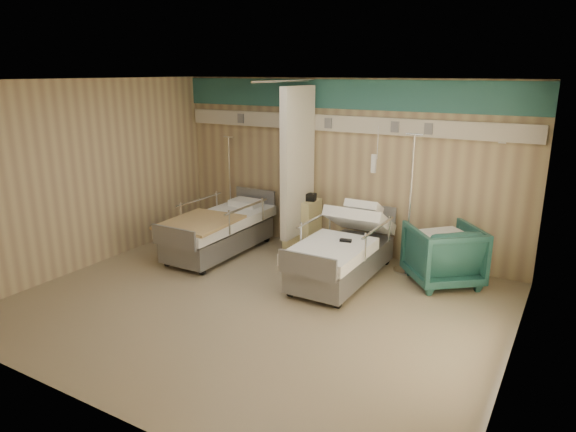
{
  "coord_description": "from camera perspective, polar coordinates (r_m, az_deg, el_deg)",
  "views": [
    {
      "loc": [
        3.4,
        -5.04,
        2.91
      ],
      "look_at": [
        0.11,
        0.6,
        1.05
      ],
      "focal_mm": 32.0,
      "sensor_mm": 36.0,
      "label": 1
    }
  ],
  "objects": [
    {
      "name": "ground",
      "position": [
        6.74,
        -3.43,
        -9.73
      ],
      "size": [
        6.0,
        5.0,
        0.0
      ],
      "primitive_type": "cube",
      "color": "#86765C",
      "rests_on": "ground"
    },
    {
      "name": "room_walls",
      "position": [
        6.39,
        -2.67,
        6.45
      ],
      "size": [
        6.04,
        5.04,
        2.82
      ],
      "color": "tan",
      "rests_on": "ground"
    },
    {
      "name": "bed_right",
      "position": [
        7.4,
        6.05,
        -4.74
      ],
      "size": [
        1.0,
        2.16,
        0.63
      ],
      "primitive_type": null,
      "color": "white",
      "rests_on": "ground"
    },
    {
      "name": "bed_left",
      "position": [
        8.48,
        -7.62,
        -2.08
      ],
      "size": [
        1.0,
        2.16,
        0.63
      ],
      "primitive_type": null,
      "color": "white",
      "rests_on": "ground"
    },
    {
      "name": "bedside_cabinet",
      "position": [
        8.61,
        1.58,
        -0.89
      ],
      "size": [
        0.5,
        0.48,
        0.85
      ],
      "primitive_type": "cube",
      "color": "#EEDF95",
      "rests_on": "ground"
    },
    {
      "name": "visitor_armchair",
      "position": [
        7.52,
        16.86,
        -4.11
      ],
      "size": [
        1.3,
        1.3,
        0.85
      ],
      "primitive_type": "imported",
      "rotation": [
        0.0,
        0.0,
        3.83
      ],
      "color": "#21524B",
      "rests_on": "ground"
    },
    {
      "name": "waffle_blanket",
      "position": [
        7.39,
        17.11,
        -0.74
      ],
      "size": [
        0.8,
        0.81,
        0.07
      ],
      "primitive_type": "cube",
      "rotation": [
        0.0,
        0.0,
        3.96
      ],
      "color": "silver",
      "rests_on": "visitor_armchair"
    },
    {
      "name": "iv_stand_right",
      "position": [
        7.81,
        13.12,
        -3.11
      ],
      "size": [
        0.37,
        0.37,
        2.06
      ],
      "rotation": [
        0.0,
        0.0,
        -0.08
      ],
      "color": "silver",
      "rests_on": "ground"
    },
    {
      "name": "iv_stand_left",
      "position": [
        9.48,
        -6.37,
        0.22
      ],
      "size": [
        0.32,
        0.32,
        1.79
      ],
      "rotation": [
        0.0,
        0.0,
        0.04
      ],
      "color": "silver",
      "rests_on": "ground"
    },
    {
      "name": "call_remote",
      "position": [
        7.13,
        6.43,
        -2.72
      ],
      "size": [
        0.17,
        0.1,
        0.04
      ],
      "primitive_type": "cube",
      "rotation": [
        0.0,
        0.0,
        0.19
      ],
      "color": "black",
      "rests_on": "bed_right"
    },
    {
      "name": "tan_blanket",
      "position": [
        8.04,
        -9.76,
        -0.66
      ],
      "size": [
        1.03,
        1.26,
        0.04
      ],
      "primitive_type": "cube",
      "rotation": [
        0.0,
        0.0,
        0.06
      ],
      "color": "tan",
      "rests_on": "bed_left"
    },
    {
      "name": "toiletry_bag",
      "position": [
        8.41,
        2.33,
        2.13
      ],
      "size": [
        0.25,
        0.18,
        0.12
      ],
      "primitive_type": "cube",
      "rotation": [
        0.0,
        0.0,
        0.2
      ],
      "color": "black",
      "rests_on": "bedside_cabinet"
    },
    {
      "name": "white_cup",
      "position": [
        8.69,
        0.89,
        2.58
      ],
      "size": [
        0.11,
        0.11,
        0.12
      ],
      "primitive_type": "cylinder",
      "rotation": [
        0.0,
        0.0,
        -0.35
      ],
      "color": "white",
      "rests_on": "bedside_cabinet"
    }
  ]
}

